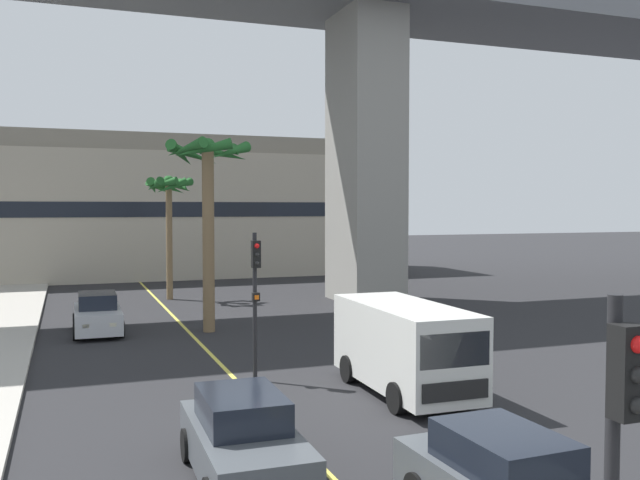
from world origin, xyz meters
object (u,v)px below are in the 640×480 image
(palm_tree_near_median, at_px, (208,181))
(car_queue_second, at_px, (97,315))
(car_queue_front, at_px, (243,440))
(delivery_van, at_px, (405,345))
(traffic_light_median_near, at_px, (618,479))
(palm_tree_mid_median, at_px, (169,196))
(traffic_light_median_far, at_px, (255,286))

(palm_tree_near_median, bearing_deg, car_queue_second, 163.48)
(car_queue_front, xyz_separation_m, delivery_van, (5.37, 4.13, 0.57))
(car_queue_front, relative_size, traffic_light_median_near, 0.98)
(car_queue_front, distance_m, delivery_van, 6.80)
(traffic_light_median_near, height_order, palm_tree_mid_median, palm_tree_mid_median)
(car_queue_second, bearing_deg, traffic_light_median_near, -82.59)
(traffic_light_median_far, xyz_separation_m, palm_tree_near_median, (0.27, 8.16, 3.21))
(traffic_light_median_far, height_order, palm_tree_mid_median, palm_tree_mid_median)
(traffic_light_median_near, distance_m, traffic_light_median_far, 14.34)
(delivery_van, bearing_deg, palm_tree_mid_median, 98.63)
(traffic_light_median_far, relative_size, palm_tree_near_median, 0.55)
(car_queue_second, xyz_separation_m, palm_tree_mid_median, (4.03, 9.00, 4.78))
(traffic_light_median_near, bearing_deg, palm_tree_near_median, 87.32)
(traffic_light_median_near, bearing_deg, car_queue_second, 97.41)
(palm_tree_mid_median, bearing_deg, traffic_light_median_far, -90.49)
(palm_tree_near_median, height_order, palm_tree_mid_median, palm_tree_near_median)
(delivery_van, xyz_separation_m, palm_tree_near_median, (-3.08, 10.75, 4.64))
(delivery_van, relative_size, palm_tree_mid_median, 0.80)
(car_queue_front, relative_size, palm_tree_mid_median, 0.63)
(traffic_light_median_near, bearing_deg, delivery_van, 70.60)
(delivery_van, height_order, traffic_light_median_far, traffic_light_median_far)
(traffic_light_median_near, xyz_separation_m, traffic_light_median_far, (0.79, 14.32, 0.00))
(car_queue_second, xyz_separation_m, palm_tree_near_median, (4.14, -1.23, 5.20))
(traffic_light_median_near, bearing_deg, car_queue_front, 99.26)
(car_queue_second, height_order, traffic_light_median_far, traffic_light_median_far)
(palm_tree_mid_median, bearing_deg, delivery_van, -81.37)
(car_queue_front, height_order, palm_tree_mid_median, palm_tree_mid_median)
(delivery_van, height_order, traffic_light_median_near, traffic_light_median_near)
(traffic_light_median_far, bearing_deg, car_queue_front, -106.76)
(car_queue_front, height_order, delivery_van, delivery_van)
(traffic_light_median_near, height_order, traffic_light_median_far, same)
(palm_tree_near_median, bearing_deg, traffic_light_median_near, -92.68)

